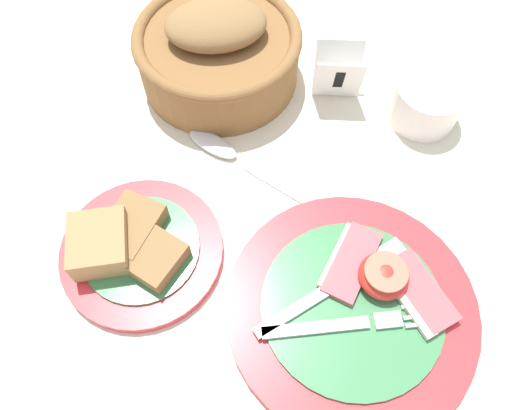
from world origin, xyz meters
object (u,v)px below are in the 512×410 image
object	(u,v)px
bread_basket	(218,50)
breakfast_plate	(355,304)
bread_plate	(134,248)
teaspoon_by_saucer	(230,155)
number_card	(338,74)
sugar_cup	(427,101)

from	to	relation	value
bread_basket	breakfast_plate	bearing A→B (deg)	-55.86
bread_plate	teaspoon_by_saucer	xyz separation A→B (m)	(0.08, 0.14, -0.01)
number_card	teaspoon_by_saucer	size ratio (longest dim) A/B	0.41
bread_plate	sugar_cup	distance (m)	0.39
sugar_cup	bread_basket	world-z (taller)	bread_basket
bread_basket	bread_plate	bearing A→B (deg)	-98.49
sugar_cup	teaspoon_by_saucer	bearing A→B (deg)	-156.37
bread_basket	teaspoon_by_saucer	size ratio (longest dim) A/B	1.18
sugar_cup	number_card	world-z (taller)	number_card
bread_basket	teaspoon_by_saucer	world-z (taller)	bread_basket
sugar_cup	number_card	size ratio (longest dim) A/B	1.17
breakfast_plate	sugar_cup	size ratio (longest dim) A/B	3.03
sugar_cup	teaspoon_by_saucer	xyz separation A→B (m)	(-0.23, -0.10, -0.02)
breakfast_plate	number_card	distance (m)	0.29
bread_plate	bread_basket	size ratio (longest dim) A/B	0.83
sugar_cup	teaspoon_by_saucer	distance (m)	0.25
sugar_cup	bread_basket	bearing A→B (deg)	174.09
breakfast_plate	bread_basket	bearing A→B (deg)	124.14
breakfast_plate	number_card	bearing A→B (deg)	98.72
number_card	breakfast_plate	bearing A→B (deg)	-87.59
breakfast_plate	sugar_cup	distance (m)	0.28
bread_plate	bread_basket	distance (m)	0.28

